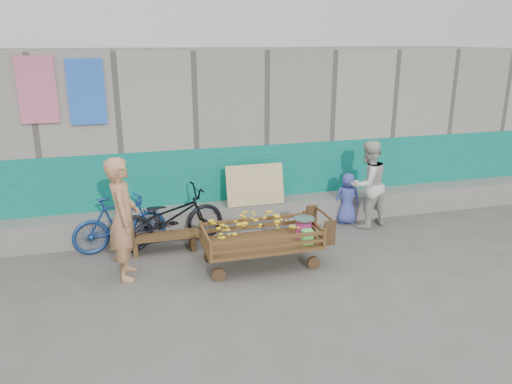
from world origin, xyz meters
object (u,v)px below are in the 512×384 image
object	(u,v)px
bench	(164,239)
bicycle_dark	(169,217)
child	(347,198)
banana_cart	(259,232)
woman	(368,184)
vendor_man	(123,219)
bicycle_blue	(120,223)

from	to	relation	value
bench	bicycle_dark	bearing A→B (deg)	59.78
bench	child	xyz separation A→B (m)	(3.29, 0.36, 0.26)
banana_cart	woman	bearing A→B (deg)	24.72
vendor_man	bicycle_dark	world-z (taller)	vendor_man
vendor_man	bicycle_dark	bearing A→B (deg)	-33.38
woman	bicycle_dark	size ratio (longest dim) A/B	0.86
vendor_man	bicycle_blue	bearing A→B (deg)	6.54
bench	woman	distance (m)	3.60
bench	bicycle_blue	bearing A→B (deg)	158.53
bicycle_dark	child	bearing A→B (deg)	-98.20
vendor_man	woman	xyz separation A→B (m)	(4.13, 0.86, -0.09)
banana_cart	bench	distance (m)	1.61
bench	bicycle_blue	size ratio (longest dim) A/B	0.75
banana_cart	child	size ratio (longest dim) A/B	1.99
bicycle_dark	bicycle_blue	distance (m)	0.76
banana_cart	bicycle_dark	xyz separation A→B (m)	(-1.16, 1.13, -0.06)
bench	child	world-z (taller)	child
vendor_man	banana_cart	bearing A→B (deg)	-92.34
bench	bicycle_blue	distance (m)	0.72
bicycle_blue	bicycle_dark	bearing A→B (deg)	-104.97
vendor_man	child	bearing A→B (deg)	-71.01
woman	bicycle_dark	xyz separation A→B (m)	(-3.42, 0.09, -0.30)
bicycle_dark	bicycle_blue	xyz separation A→B (m)	(-0.76, 0.03, -0.03)
bench	bicycle_dark	size ratio (longest dim) A/B	0.62
bench	woman	size ratio (longest dim) A/B	0.72
banana_cart	vendor_man	size ratio (longest dim) A/B	1.07
bench	child	bearing A→B (deg)	6.20
banana_cart	bench	size ratio (longest dim) A/B	1.67
child	bicycle_blue	size ratio (longest dim) A/B	0.63
banana_cart	child	xyz separation A→B (m)	(2.00, 1.27, -0.07)
child	bicycle_dark	bearing A→B (deg)	14.49
banana_cart	bicycle_blue	xyz separation A→B (m)	(-1.92, 1.16, -0.09)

